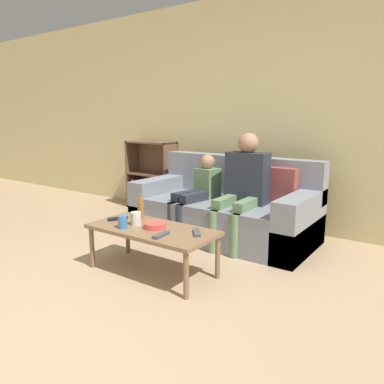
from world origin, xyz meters
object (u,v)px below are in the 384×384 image
object	(u,v)px
tv_remote_1	(161,235)
snack_bowl	(155,225)
tv_remote_0	(118,218)
couch	(226,211)
coffee_table	(152,232)
cup_far	(123,222)
cup_near	(136,219)
tv_remote_2	(197,232)
bottle	(141,208)
person_adult	(244,181)
bookshelf	(151,183)
person_child	(198,191)

from	to	relation	value
tv_remote_1	snack_bowl	bearing A→B (deg)	137.93
tv_remote_0	couch	bearing A→B (deg)	95.79
couch	coffee_table	bearing A→B (deg)	-90.45
tv_remote_1	cup_far	bearing A→B (deg)	177.15
cup_near	tv_remote_2	size ratio (longest dim) A/B	0.66
tv_remote_0	bottle	xyz separation A→B (m)	(0.15, 0.13, 0.09)
cup_near	cup_far	world-z (taller)	cup_near
snack_bowl	couch	bearing A→B (deg)	90.67
person_adult	tv_remote_1	size ratio (longest dim) A/B	6.35
bookshelf	coffee_table	world-z (taller)	bookshelf
couch	bookshelf	world-z (taller)	bookshelf
tv_remote_0	tv_remote_1	bearing A→B (deg)	12.61
tv_remote_1	cup_near	bearing A→B (deg)	157.55
coffee_table	person_child	bearing A→B (deg)	103.78
coffee_table	person_child	size ratio (longest dim) A/B	1.24
bottle	tv_remote_0	bearing A→B (deg)	-137.47
person_adult	tv_remote_0	bearing A→B (deg)	-123.52
tv_remote_2	bookshelf	bearing A→B (deg)	101.24
cup_far	tv_remote_2	xyz separation A→B (m)	(0.57, 0.22, -0.04)
tv_remote_2	snack_bowl	bearing A→B (deg)	152.99
cup_far	tv_remote_0	size ratio (longest dim) A/B	0.59
couch	coffee_table	size ratio (longest dim) A/B	1.76
coffee_table	tv_remote_1	size ratio (longest dim) A/B	6.12
couch	person_child	size ratio (longest dim) A/B	2.18
tv_remote_2	couch	bearing A→B (deg)	70.73
coffee_table	tv_remote_0	world-z (taller)	tv_remote_0
tv_remote_2	coffee_table	bearing A→B (deg)	153.41
couch	tv_remote_1	world-z (taller)	couch
snack_bowl	bottle	distance (m)	0.32
person_adult	bottle	distance (m)	1.07
cup_far	person_adult	bearing A→B (deg)	70.00
tv_remote_1	bookshelf	bearing A→B (deg)	127.89
tv_remote_0	bottle	world-z (taller)	bottle
snack_bowl	tv_remote_2	bearing A→B (deg)	11.31
person_child	tv_remote_0	size ratio (longest dim) A/B	4.94
person_child	tv_remote_1	distance (m)	1.22
person_child	person_adult	bearing A→B (deg)	16.48
couch	cup_far	distance (m)	1.32
tv_remote_0	tv_remote_2	size ratio (longest dim) A/B	1.07
person_child	cup_near	bearing A→B (deg)	-76.26
person_adult	bottle	world-z (taller)	person_adult
tv_remote_1	person_child	bearing A→B (deg)	106.26
tv_remote_0	tv_remote_1	distance (m)	0.62
tv_remote_0	bookshelf	bearing A→B (deg)	148.48
bookshelf	coffee_table	distance (m)	2.22
tv_remote_0	coffee_table	bearing A→B (deg)	23.70
tv_remote_1	snack_bowl	distance (m)	0.22
coffee_table	cup_near	size ratio (longest dim) A/B	9.81
bookshelf	tv_remote_0	world-z (taller)	bookshelf
couch	person_adult	distance (m)	0.44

